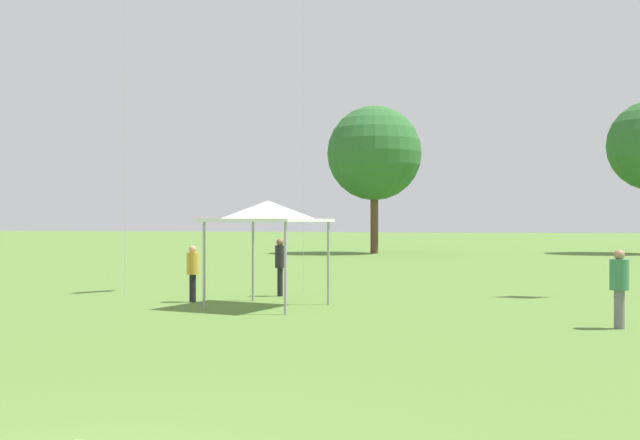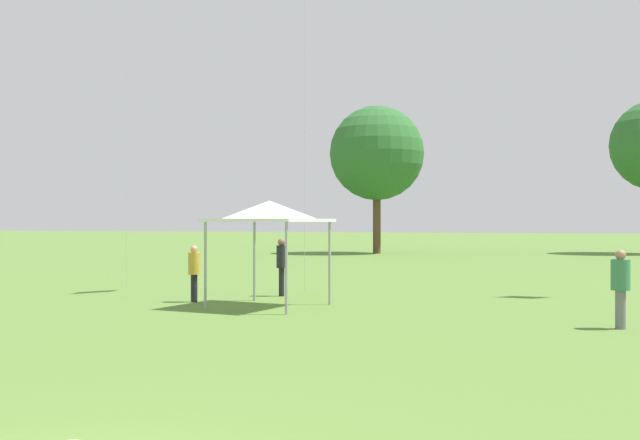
{
  "view_description": "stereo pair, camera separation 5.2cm",
  "coord_description": "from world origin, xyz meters",
  "views": [
    {
      "loc": [
        3.84,
        -4.99,
        2.2
      ],
      "look_at": [
        0.11,
        6.48,
        2.23
      ],
      "focal_mm": 42.0,
      "sensor_mm": 36.0,
      "label": 1
    },
    {
      "loc": [
        3.89,
        -4.97,
        2.2
      ],
      "look_at": [
        0.11,
        6.48,
        2.23
      ],
      "focal_mm": 42.0,
      "sensor_mm": 36.0,
      "label": 2
    }
  ],
  "objects": [
    {
      "name": "person_standing_0",
      "position": [
        -5.81,
        13.4,
        0.92
      ],
      "size": [
        0.36,
        0.36,
        1.55
      ],
      "rotation": [
        0.0,
        0.0,
        4.61
      ],
      "color": "black",
      "rests_on": "ground"
    },
    {
      "name": "person_standing_1",
      "position": [
        -4.13,
        15.68,
        1.04
      ],
      "size": [
        0.33,
        0.33,
        1.71
      ],
      "rotation": [
        0.0,
        0.0,
        4.83
      ],
      "color": "black",
      "rests_on": "ground"
    },
    {
      "name": "person_standing_4",
      "position": [
        4.94,
        11.54,
        0.96
      ],
      "size": [
        0.47,
        0.47,
        1.63
      ],
      "rotation": [
        0.0,
        0.0,
        6.02
      ],
      "color": "slate",
      "rests_on": "ground"
    },
    {
      "name": "canopy_tent",
      "position": [
        -3.41,
        12.94,
        2.46
      ],
      "size": [
        2.95,
        2.95,
        2.75
      ],
      "rotation": [
        0.0,
        0.0,
        -0.15
      ],
      "color": "white",
      "rests_on": "ground"
    },
    {
      "name": "distant_tree_1",
      "position": [
        -8.69,
        45.78,
        6.98
      ],
      "size": [
        6.59,
        6.59,
        10.3
      ],
      "color": "brown",
      "rests_on": "ground"
    }
  ]
}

